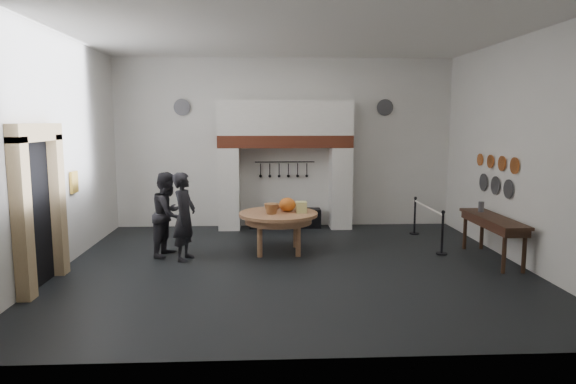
{
  "coord_description": "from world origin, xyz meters",
  "views": [
    {
      "loc": [
        -0.6,
        -9.82,
        2.84
      ],
      "look_at": [
        -0.06,
        0.91,
        1.35
      ],
      "focal_mm": 32.0,
      "sensor_mm": 36.0,
      "label": 1
    }
  ],
  "objects_px": {
    "work_table": "(278,214)",
    "side_table": "(493,218)",
    "visitor_near": "(184,217)",
    "visitor_far": "(168,214)",
    "barrier_post_near": "(442,234)",
    "barrier_post_far": "(415,217)",
    "iron_range": "(285,218)"
  },
  "relations": [
    {
      "from": "barrier_post_near",
      "to": "barrier_post_far",
      "type": "bearing_deg",
      "value": 90.0
    },
    {
      "from": "side_table",
      "to": "visitor_near",
      "type": "bearing_deg",
      "value": 177.0
    },
    {
      "from": "visitor_near",
      "to": "visitor_far",
      "type": "relative_size",
      "value": 1.02
    },
    {
      "from": "barrier_post_near",
      "to": "barrier_post_far",
      "type": "height_order",
      "value": "same"
    },
    {
      "from": "visitor_near",
      "to": "side_table",
      "type": "distance_m",
      "value": 6.31
    },
    {
      "from": "work_table",
      "to": "visitor_near",
      "type": "relative_size",
      "value": 0.94
    },
    {
      "from": "iron_range",
      "to": "visitor_far",
      "type": "bearing_deg",
      "value": -133.34
    },
    {
      "from": "side_table",
      "to": "barrier_post_near",
      "type": "relative_size",
      "value": 2.44
    },
    {
      "from": "iron_range",
      "to": "side_table",
      "type": "height_order",
      "value": "side_table"
    },
    {
      "from": "work_table",
      "to": "barrier_post_near",
      "type": "relative_size",
      "value": 1.89
    },
    {
      "from": "iron_range",
      "to": "side_table",
      "type": "relative_size",
      "value": 0.86
    },
    {
      "from": "barrier_post_far",
      "to": "work_table",
      "type": "bearing_deg",
      "value": -155.11
    },
    {
      "from": "iron_range",
      "to": "barrier_post_near",
      "type": "bearing_deg",
      "value": -42.66
    },
    {
      "from": "barrier_post_near",
      "to": "visitor_near",
      "type": "bearing_deg",
      "value": -178.23
    },
    {
      "from": "work_table",
      "to": "side_table",
      "type": "height_order",
      "value": "side_table"
    },
    {
      "from": "visitor_near",
      "to": "barrier_post_far",
      "type": "height_order",
      "value": "visitor_near"
    },
    {
      "from": "iron_range",
      "to": "work_table",
      "type": "distance_m",
      "value": 2.69
    },
    {
      "from": "visitor_far",
      "to": "barrier_post_far",
      "type": "height_order",
      "value": "visitor_far"
    },
    {
      "from": "side_table",
      "to": "barrier_post_far",
      "type": "relative_size",
      "value": 2.44
    },
    {
      "from": "iron_range",
      "to": "barrier_post_near",
      "type": "xyz_separation_m",
      "value": [
        3.24,
        -2.98,
        0.2
      ]
    },
    {
      "from": "work_table",
      "to": "barrier_post_near",
      "type": "xyz_separation_m",
      "value": [
        3.5,
        -0.38,
        -0.39
      ]
    },
    {
      "from": "work_table",
      "to": "visitor_near",
      "type": "distance_m",
      "value": 2.01
    },
    {
      "from": "visitor_far",
      "to": "barrier_post_near",
      "type": "bearing_deg",
      "value": -78.3
    },
    {
      "from": "side_table",
      "to": "barrier_post_far",
      "type": "bearing_deg",
      "value": 109.04
    },
    {
      "from": "visitor_near",
      "to": "visitor_far",
      "type": "xyz_separation_m",
      "value": [
        -0.4,
        0.4,
        -0.02
      ]
    },
    {
      "from": "iron_range",
      "to": "work_table",
      "type": "height_order",
      "value": "work_table"
    },
    {
      "from": "work_table",
      "to": "visitor_far",
      "type": "distance_m",
      "value": 2.34
    },
    {
      "from": "visitor_near",
      "to": "side_table",
      "type": "relative_size",
      "value": 0.82
    },
    {
      "from": "work_table",
      "to": "barrier_post_near",
      "type": "bearing_deg",
      "value": -6.14
    },
    {
      "from": "visitor_near",
      "to": "barrier_post_near",
      "type": "bearing_deg",
      "value": -75.3
    },
    {
      "from": "visitor_near",
      "to": "barrier_post_near",
      "type": "relative_size",
      "value": 2.01
    },
    {
      "from": "work_table",
      "to": "visitor_far",
      "type": "xyz_separation_m",
      "value": [
        -2.34,
        -0.14,
        0.05
      ]
    }
  ]
}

